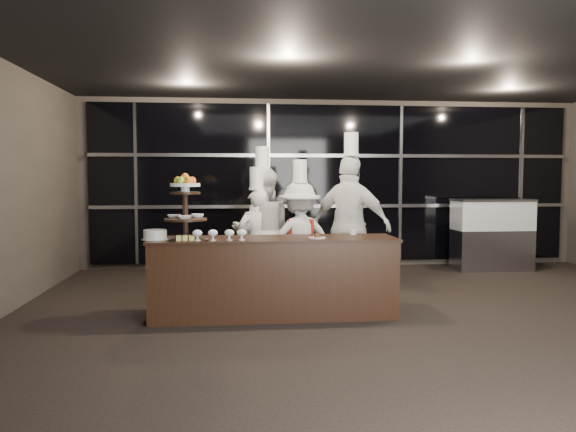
{
  "coord_description": "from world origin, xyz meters",
  "views": [
    {
      "loc": [
        -1.87,
        -5.02,
        1.62
      ],
      "look_at": [
        -1.18,
        1.7,
        1.15
      ],
      "focal_mm": 35.0,
      "sensor_mm": 36.0,
      "label": 1
    }
  ],
  "objects": [
    {
      "name": "room",
      "position": [
        0.0,
        0.0,
        1.5
      ],
      "size": [
        10.0,
        10.0,
        10.0
      ],
      "color": "black",
      "rests_on": "ground"
    },
    {
      "name": "window_wall",
      "position": [
        0.0,
        4.94,
        1.5
      ],
      "size": [
        8.6,
        0.1,
        2.8
      ],
      "color": "black",
      "rests_on": "ground"
    },
    {
      "name": "buffet_counter",
      "position": [
        -1.38,
        1.4,
        0.47
      ],
      "size": [
        2.84,
        0.74,
        0.92
      ],
      "color": "black",
      "rests_on": "ground"
    },
    {
      "name": "display_stand",
      "position": [
        -2.38,
        1.4,
        1.34
      ],
      "size": [
        0.48,
        0.48,
        0.74
      ],
      "color": "black",
      "rests_on": "buffet_counter"
    },
    {
      "name": "compotes",
      "position": [
        -1.99,
        1.18,
        1.0
      ],
      "size": [
        0.6,
        0.11,
        0.12
      ],
      "color": "silver",
      "rests_on": "buffet_counter"
    },
    {
      "name": "layer_cake",
      "position": [
        -2.72,
        1.35,
        0.97
      ],
      "size": [
        0.3,
        0.3,
        0.11
      ],
      "color": "white",
      "rests_on": "buffet_counter"
    },
    {
      "name": "pastry_squares",
      "position": [
        -2.37,
        1.24,
        0.95
      ],
      "size": [
        0.19,
        0.13,
        0.05
      ],
      "color": "#EEDF74",
      "rests_on": "buffet_counter"
    },
    {
      "name": "small_plate",
      "position": [
        -0.89,
        1.3,
        0.94
      ],
      "size": [
        0.2,
        0.2,
        0.05
      ],
      "color": "white",
      "rests_on": "buffet_counter"
    },
    {
      "name": "chef_cup",
      "position": [
        -0.39,
        1.65,
        0.96
      ],
      "size": [
        0.08,
        0.08,
        0.07
      ],
      "primitive_type": "cylinder",
      "color": "white",
      "rests_on": "buffet_counter"
    },
    {
      "name": "display_case",
      "position": [
        2.66,
        4.3,
        0.69
      ],
      "size": [
        1.33,
        0.58,
        1.24
      ],
      "color": "#A5A5AA",
      "rests_on": "ground"
    },
    {
      "name": "chef_a",
      "position": [
        -1.52,
        2.5,
        0.76
      ],
      "size": [
        0.6,
        0.46,
        1.76
      ],
      "color": "silver",
      "rests_on": "ground"
    },
    {
      "name": "chef_b",
      "position": [
        -1.44,
        2.66,
        0.88
      ],
      "size": [
        0.85,
        0.66,
        2.03
      ],
      "color": "white",
      "rests_on": "ground"
    },
    {
      "name": "chef_c",
      "position": [
        -0.95,
        2.38,
        0.79
      ],
      "size": [
        1.07,
        0.71,
        1.85
      ],
      "color": "silver",
      "rests_on": "ground"
    },
    {
      "name": "chef_d",
      "position": [
        -0.26,
        2.38,
        0.97
      ],
      "size": [
        1.19,
        1.01,
        2.21
      ],
      "color": "white",
      "rests_on": "ground"
    }
  ]
}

